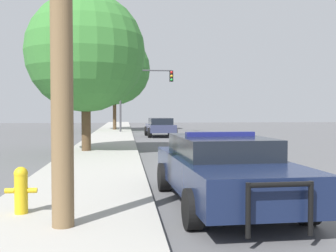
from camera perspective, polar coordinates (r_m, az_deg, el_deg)
name	(u,v)px	position (r m, az deg, el deg)	size (l,w,h in m)	color
ground_plane	(323,198)	(9.54, 20.25, -9.12)	(110.00, 110.00, 0.00)	#565659
sidewalk_left	(77,200)	(8.64, -12.29, -9.77)	(3.00, 110.00, 0.13)	#A3A099
police_car	(223,168)	(8.32, 7.42, -5.63)	(2.30, 5.32, 1.41)	#141E3D
fire_hydrant	(21,189)	(7.44, -19.29, -8.02)	(0.52, 0.23, 0.78)	gold
traffic_light	(142,86)	(34.34, -3.54, 5.37)	(4.38, 0.35, 5.12)	#424247
car_background_midblock	(160,127)	(29.58, -1.05, -0.09)	(2.09, 3.99, 1.31)	#333856
tree_sidewalk_far	(114,69)	(38.18, -7.27, 7.66)	(6.37, 6.37, 8.60)	#4C3823
tree_sidewalk_near	(86,53)	(18.36, -11.10, 9.71)	(5.04, 5.04, 6.68)	#4C3823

